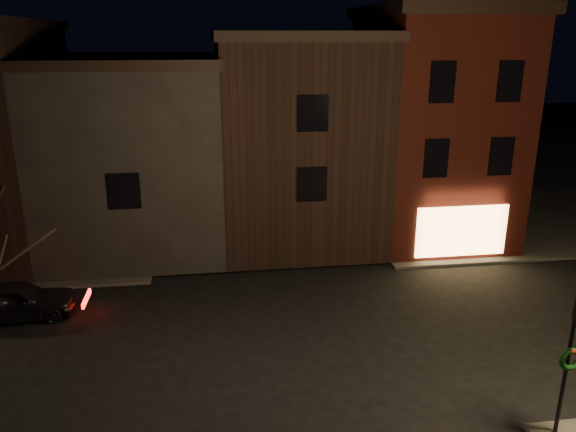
# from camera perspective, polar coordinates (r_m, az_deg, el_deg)

# --- Properties ---
(ground) EXTENTS (120.00, 120.00, 0.00)m
(ground) POSITION_cam_1_polar(r_m,az_deg,el_deg) (18.52, 0.73, -12.47)
(ground) COLOR black
(ground) RESTS_ON ground
(sidewalk_far_right) EXTENTS (30.00, 30.00, 0.12)m
(sidewalk_far_right) POSITION_cam_1_polar(r_m,az_deg,el_deg) (43.27, 23.51, 3.99)
(sidewalk_far_right) COLOR #2D2B28
(sidewalk_far_right) RESTS_ON ground
(corner_building) EXTENTS (6.50, 8.50, 10.50)m
(corner_building) POSITION_cam_1_polar(r_m,az_deg,el_deg) (27.63, 14.48, 9.10)
(corner_building) COLOR #3D100B
(corner_building) RESTS_ON ground
(row_building_a) EXTENTS (7.30, 10.30, 9.40)m
(row_building_a) POSITION_cam_1_polar(r_m,az_deg,el_deg) (26.97, 0.52, 8.23)
(row_building_a) COLOR black
(row_building_a) RESTS_ON ground
(row_building_b) EXTENTS (7.80, 10.30, 8.40)m
(row_building_b) POSITION_cam_1_polar(r_m,az_deg,el_deg) (26.96, -15.01, 6.54)
(row_building_b) COLOR black
(row_building_b) RESTS_ON ground
(traffic_signal) EXTENTS (0.58, 0.38, 4.05)m
(traffic_signal) POSITION_cam_1_polar(r_m,az_deg,el_deg) (14.62, 27.14, -10.89)
(traffic_signal) COLOR black
(traffic_signal) RESTS_ON sidewalk_near_right
(parked_car_a) EXTENTS (4.12, 2.02, 1.35)m
(parked_car_a) POSITION_cam_1_polar(r_m,az_deg,el_deg) (21.61, -26.02, -7.76)
(parked_car_a) COLOR black
(parked_car_a) RESTS_ON ground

